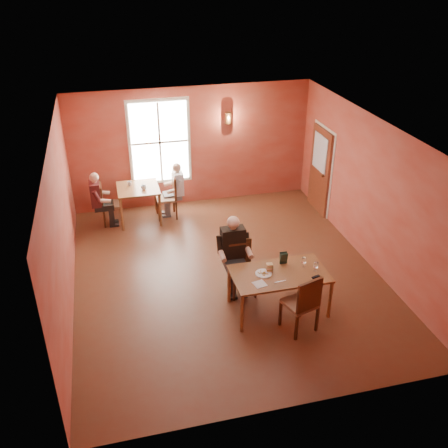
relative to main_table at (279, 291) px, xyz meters
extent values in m
cube|color=brown|center=(-0.63, 1.33, -0.40)|extent=(6.00, 7.00, 0.01)
cube|color=brown|center=(-0.63, 4.83, 1.10)|extent=(6.00, 0.04, 3.00)
cube|color=brown|center=(-0.63, -2.17, 1.10)|extent=(6.00, 0.04, 3.00)
cube|color=brown|center=(-3.63, 1.33, 1.10)|extent=(0.04, 7.00, 3.00)
cube|color=brown|center=(2.37, 1.33, 1.10)|extent=(0.04, 7.00, 3.00)
cube|color=white|center=(-0.63, 1.33, 2.60)|extent=(6.00, 7.00, 0.04)
cube|color=white|center=(-1.43, 4.78, 1.30)|extent=(1.36, 0.10, 1.96)
cube|color=maroon|center=(2.31, 3.63, 0.65)|extent=(0.12, 1.04, 2.10)
cylinder|color=brown|center=(0.27, 4.73, 1.80)|extent=(0.16, 0.16, 0.28)
cylinder|color=silver|center=(-0.29, 0.04, 0.41)|extent=(0.37, 0.37, 0.04)
cube|color=#B1814E|center=(-0.16, 0.10, 0.46)|extent=(0.12, 0.12, 0.13)
cube|color=#1C2D22|center=(0.17, 0.27, 0.51)|extent=(0.14, 0.08, 0.23)
cube|color=silver|center=(-0.07, -0.25, 0.40)|extent=(0.21, 0.03, 0.00)
cube|color=silver|center=(-0.44, -0.24, 0.40)|extent=(0.24, 0.24, 0.01)
cube|color=black|center=(0.57, -0.27, 0.41)|extent=(0.16, 0.09, 0.02)
imported|color=white|center=(-1.96, 3.98, 0.51)|extent=(0.16, 0.16, 0.10)
imported|color=silver|center=(-2.26, 4.28, 0.52)|extent=(0.13, 0.13, 0.10)
camera|label=1|loc=(-2.71, -6.83, 5.34)|focal=40.00mm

